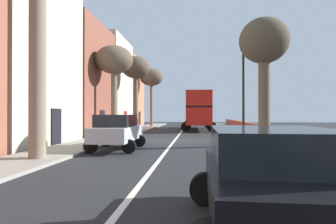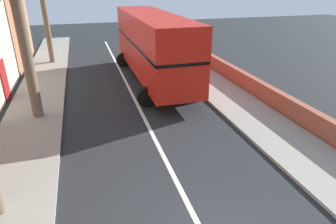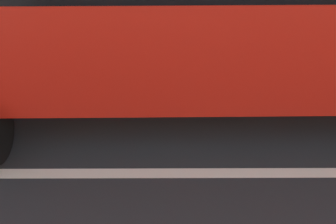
% 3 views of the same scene
% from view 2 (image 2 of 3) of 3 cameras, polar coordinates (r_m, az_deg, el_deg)
% --- Properties ---
extents(double_decker_bus, '(3.61, 11.33, 4.06)m').
position_cam_2_polar(double_decker_bus, '(18.18, -3.02, 13.08)').
color(double_decker_bus, red).
rests_on(double_decker_bus, ground).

